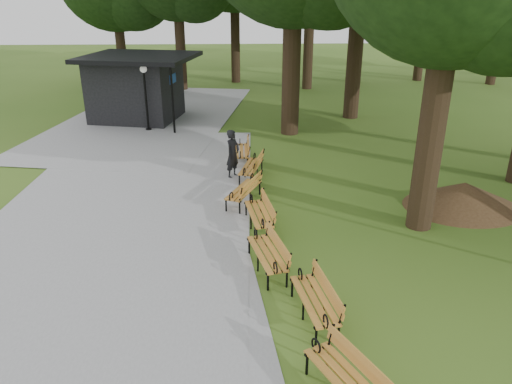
{
  "coord_description": "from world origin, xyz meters",
  "views": [
    {
      "loc": [
        -0.44,
        -10.93,
        6.21
      ],
      "look_at": [
        0.08,
        1.24,
        1.1
      ],
      "focal_mm": 34.23,
      "sensor_mm": 36.0,
      "label": 1
    }
  ],
  "objects_px": {
    "person": "(233,154)",
    "bench_0": "(348,381)",
    "bench_5": "(251,167)",
    "bench_2": "(267,254)",
    "kiosk": "(136,88)",
    "lamp_post": "(145,84)",
    "bench_3": "(259,214)",
    "bench_6": "(241,151)",
    "bench_1": "(314,300)",
    "bench_4": "(244,190)",
    "dirt_mound": "(463,195)"
  },
  "relations": [
    {
      "from": "person",
      "to": "bench_0",
      "type": "distance_m",
      "value": 10.45
    },
    {
      "from": "bench_5",
      "to": "bench_2",
      "type": "bearing_deg",
      "value": 16.12
    },
    {
      "from": "kiosk",
      "to": "lamp_post",
      "type": "relative_size",
      "value": 1.72
    },
    {
      "from": "bench_0",
      "to": "bench_2",
      "type": "xyz_separation_m",
      "value": [
        -1.03,
        4.07,
        0.0
      ]
    },
    {
      "from": "person",
      "to": "bench_3",
      "type": "relative_size",
      "value": 0.91
    },
    {
      "from": "bench_2",
      "to": "bench_6",
      "type": "bearing_deg",
      "value": 170.59
    },
    {
      "from": "bench_1",
      "to": "bench_6",
      "type": "height_order",
      "value": "same"
    },
    {
      "from": "lamp_post",
      "to": "bench_4",
      "type": "relative_size",
      "value": 1.58
    },
    {
      "from": "bench_3",
      "to": "bench_4",
      "type": "height_order",
      "value": "same"
    },
    {
      "from": "bench_1",
      "to": "lamp_post",
      "type": "bearing_deg",
      "value": -168.0
    },
    {
      "from": "bench_4",
      "to": "bench_6",
      "type": "xyz_separation_m",
      "value": [
        -0.01,
        3.93,
        0.0
      ]
    },
    {
      "from": "person",
      "to": "bench_6",
      "type": "xyz_separation_m",
      "value": [
        0.32,
        1.65,
        -0.42
      ]
    },
    {
      "from": "bench_4",
      "to": "bench_2",
      "type": "bearing_deg",
      "value": 30.94
    },
    {
      "from": "dirt_mound",
      "to": "bench_1",
      "type": "relative_size",
      "value": 1.57
    },
    {
      "from": "bench_2",
      "to": "dirt_mound",
      "type": "bearing_deg",
      "value": 105.52
    },
    {
      "from": "person",
      "to": "bench_0",
      "type": "relative_size",
      "value": 0.91
    },
    {
      "from": "bench_0",
      "to": "kiosk",
      "type": "bearing_deg",
      "value": 174.08
    },
    {
      "from": "bench_0",
      "to": "dirt_mound",
      "type": "bearing_deg",
      "value": 119.62
    },
    {
      "from": "bench_1",
      "to": "bench_4",
      "type": "bearing_deg",
      "value": -176.66
    },
    {
      "from": "kiosk",
      "to": "bench_0",
      "type": "bearing_deg",
      "value": -58.11
    },
    {
      "from": "bench_0",
      "to": "person",
      "type": "bearing_deg",
      "value": 164.58
    },
    {
      "from": "dirt_mound",
      "to": "bench_1",
      "type": "distance_m",
      "value": 7.51
    },
    {
      "from": "bench_2",
      "to": "bench_3",
      "type": "relative_size",
      "value": 1.0
    },
    {
      "from": "person",
      "to": "bench_4",
      "type": "bearing_deg",
      "value": -137.75
    },
    {
      "from": "bench_0",
      "to": "bench_3",
      "type": "relative_size",
      "value": 1.0
    },
    {
      "from": "bench_1",
      "to": "bench_4",
      "type": "distance_m",
      "value": 5.96
    },
    {
      "from": "bench_1",
      "to": "bench_5",
      "type": "bearing_deg",
      "value": 177.88
    },
    {
      "from": "bench_1",
      "to": "bench_0",
      "type": "bearing_deg",
      "value": -4.07
    },
    {
      "from": "lamp_post",
      "to": "bench_1",
      "type": "height_order",
      "value": "lamp_post"
    },
    {
      "from": "dirt_mound",
      "to": "bench_6",
      "type": "bearing_deg",
      "value": 146.06
    },
    {
      "from": "person",
      "to": "bench_1",
      "type": "distance_m",
      "value": 8.27
    },
    {
      "from": "bench_6",
      "to": "lamp_post",
      "type": "bearing_deg",
      "value": -137.06
    },
    {
      "from": "bench_4",
      "to": "bench_5",
      "type": "height_order",
      "value": "same"
    },
    {
      "from": "kiosk",
      "to": "bench_4",
      "type": "xyz_separation_m",
      "value": [
        5.17,
        -10.74,
        -1.17
      ]
    },
    {
      "from": "bench_1",
      "to": "kiosk",
      "type": "bearing_deg",
      "value": -167.96
    },
    {
      "from": "dirt_mound",
      "to": "bench_5",
      "type": "distance_m",
      "value": 6.92
    },
    {
      "from": "bench_4",
      "to": "bench_5",
      "type": "distance_m",
      "value": 2.14
    },
    {
      "from": "lamp_post",
      "to": "dirt_mound",
      "type": "relative_size",
      "value": 1.01
    },
    {
      "from": "dirt_mound",
      "to": "bench_2",
      "type": "relative_size",
      "value": 1.57
    },
    {
      "from": "dirt_mound",
      "to": "bench_4",
      "type": "relative_size",
      "value": 1.57
    },
    {
      "from": "bench_4",
      "to": "bench_5",
      "type": "bearing_deg",
      "value": -164.12
    },
    {
      "from": "dirt_mound",
      "to": "bench_3",
      "type": "bearing_deg",
      "value": -169.45
    },
    {
      "from": "kiosk",
      "to": "dirt_mound",
      "type": "distance_m",
      "value": 16.43
    },
    {
      "from": "bench_0",
      "to": "bench_5",
      "type": "distance_m",
      "value": 10.19
    },
    {
      "from": "bench_3",
      "to": "bench_6",
      "type": "relative_size",
      "value": 1.0
    },
    {
      "from": "dirt_mound",
      "to": "bench_3",
      "type": "relative_size",
      "value": 1.57
    },
    {
      "from": "lamp_post",
      "to": "bench_4",
      "type": "distance_m",
      "value": 9.76
    },
    {
      "from": "bench_0",
      "to": "bench_1",
      "type": "bearing_deg",
      "value": 159.72
    },
    {
      "from": "bench_0",
      "to": "bench_3",
      "type": "distance_m",
      "value": 6.36
    },
    {
      "from": "bench_2",
      "to": "bench_3",
      "type": "height_order",
      "value": "same"
    }
  ]
}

